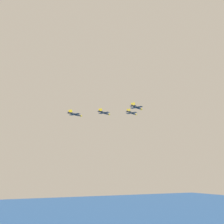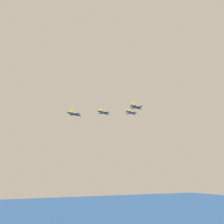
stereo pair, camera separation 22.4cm
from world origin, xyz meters
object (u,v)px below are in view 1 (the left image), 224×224
at_px(jet_left_wingman, 104,113).
at_px(jet_right_wingman, 137,107).
at_px(jet_left_outer, 75,114).
at_px(jet_lead, 132,113).

distance_m(jet_left_wingman, jet_right_wingman, 28.38).
height_order(jet_left_wingman, jet_left_outer, jet_left_wingman).
distance_m(jet_left_wingman, jet_left_outer, 22.04).
xyz_separation_m(jet_right_wingman, jet_left_outer, (29.60, 34.84, -2.34)).
height_order(jet_lead, jet_left_wingman, jet_lead).
xyz_separation_m(jet_lead, jet_left_wingman, (4.60, 21.42, -1.20)).
distance_m(jet_lead, jet_left_outer, 43.96).
distance_m(jet_lead, jet_left_wingman, 21.94).
relative_size(jet_lead, jet_left_outer, 0.97).
bearing_deg(jet_lead, jet_left_wingman, 139.99).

